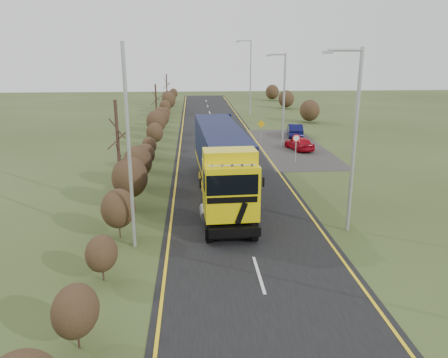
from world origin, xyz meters
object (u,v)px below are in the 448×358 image
car_red_hatchback (299,143)px  streetlight_near (353,135)px  lorry (222,158)px  speed_sign (296,143)px  car_blue_sedan (295,130)px

car_red_hatchback → streetlight_near: bearing=69.1°
lorry → speed_sign: 10.24m
lorry → car_red_hatchback: lorry is taller
lorry → car_blue_sedan: bearing=62.0°
car_blue_sedan → streetlight_near: size_ratio=0.47×
car_red_hatchback → car_blue_sedan: bearing=-113.9°
car_red_hatchback → car_blue_sedan: 6.46m
car_blue_sedan → streetlight_near: (-3.13, -24.59, 4.09)m
lorry → car_blue_sedan: lorry is taller
car_red_hatchback → speed_sign: (-1.37, -4.43, 0.96)m
speed_sign → car_red_hatchback: bearing=72.9°
car_red_hatchback → car_blue_sedan: (1.07, 6.38, 0.06)m
lorry → speed_sign: lorry is taller
lorry → streetlight_near: (5.70, -5.82, 2.42)m
lorry → car_red_hatchback: size_ratio=4.13×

